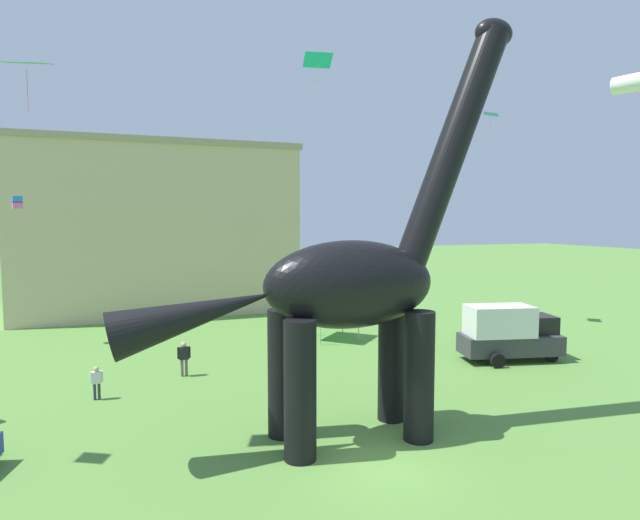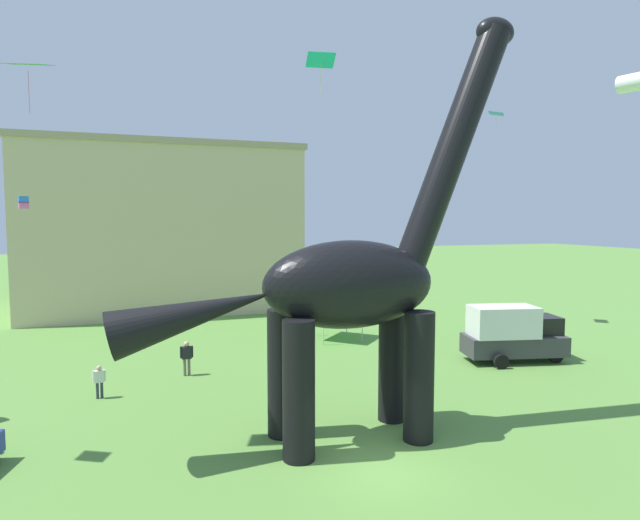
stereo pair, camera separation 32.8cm
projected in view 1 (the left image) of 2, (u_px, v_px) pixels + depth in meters
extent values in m
plane|color=#5B8E3D|center=(383.00, 470.00, 16.92)|extent=(240.00, 240.00, 0.00)
cylinder|color=black|center=(392.00, 361.00, 21.01)|extent=(1.10, 1.10, 4.75)
cylinder|color=black|center=(419.00, 376.00, 19.04)|extent=(1.10, 1.10, 4.75)
cylinder|color=black|center=(282.00, 373.00, 19.44)|extent=(1.10, 1.10, 4.75)
cylinder|color=black|center=(300.00, 390.00, 17.47)|extent=(1.10, 1.10, 4.75)
ellipsoid|color=black|center=(351.00, 284.00, 18.97)|extent=(6.51, 2.80, 3.20)
cylinder|color=black|center=(452.00, 146.00, 20.03)|extent=(4.68, 1.20, 9.27)
ellipsoid|color=black|center=(494.00, 33.00, 20.29)|extent=(1.60, 1.00, 1.10)
cone|color=black|center=(198.00, 314.00, 17.15)|extent=(5.72, 1.60, 2.71)
cube|color=#38383D|center=(510.00, 344.00, 29.88)|extent=(5.93, 3.31, 1.10)
cube|color=black|center=(536.00, 324.00, 30.43)|extent=(2.18, 2.29, 1.00)
cube|color=silver|center=(499.00, 321.00, 29.49)|extent=(3.95, 2.77, 1.70)
cylinder|color=black|center=(525.00, 346.00, 31.60)|extent=(0.84, 0.43, 0.80)
cylinder|color=black|center=(551.00, 355.00, 29.63)|extent=(0.84, 0.43, 0.80)
cylinder|color=black|center=(474.00, 352.00, 30.32)|extent=(0.84, 0.43, 0.80)
cylinder|color=black|center=(498.00, 361.00, 28.36)|extent=(0.84, 0.43, 0.80)
cylinder|color=#6B6056|center=(182.00, 368.00, 26.88)|extent=(0.15, 0.15, 0.89)
cylinder|color=#6B6056|center=(186.00, 367.00, 26.95)|extent=(0.15, 0.15, 0.89)
cube|color=black|center=(184.00, 353.00, 26.85)|extent=(0.48, 0.30, 0.63)
sphere|color=tan|center=(184.00, 344.00, 26.82)|extent=(0.28, 0.28, 0.28)
cylinder|color=black|center=(178.00, 353.00, 26.76)|extent=(0.12, 0.12, 0.60)
cylinder|color=black|center=(189.00, 352.00, 26.95)|extent=(0.12, 0.12, 0.60)
cylinder|color=#2D3347|center=(465.00, 338.00, 33.93)|extent=(0.13, 0.13, 0.76)
cylinder|color=#2D3347|center=(467.00, 338.00, 34.00)|extent=(0.13, 0.13, 0.76)
cube|color=black|center=(467.00, 328.00, 33.92)|extent=(0.41, 0.25, 0.54)
sphere|color=tan|center=(467.00, 322.00, 33.88)|extent=(0.24, 0.24, 0.24)
cylinder|color=black|center=(463.00, 328.00, 33.83)|extent=(0.10, 0.10, 0.51)
cylinder|color=black|center=(470.00, 327.00, 34.00)|extent=(0.10, 0.10, 0.51)
cylinder|color=#2D3347|center=(95.00, 392.00, 23.39)|extent=(0.12, 0.12, 0.75)
cylinder|color=#2D3347|center=(99.00, 391.00, 23.46)|extent=(0.12, 0.12, 0.75)
cube|color=silver|center=(96.00, 377.00, 23.37)|extent=(0.41, 0.25, 0.53)
sphere|color=tan|center=(96.00, 369.00, 23.34)|extent=(0.23, 0.23, 0.23)
cylinder|color=silver|center=(91.00, 377.00, 23.29)|extent=(0.10, 0.10, 0.50)
cylinder|color=silver|center=(102.00, 376.00, 23.45)|extent=(0.10, 0.10, 0.50)
cylinder|color=#B2B2B7|center=(343.00, 318.00, 36.95)|extent=(0.06, 0.06, 2.10)
cylinder|color=#B2B2B7|center=(359.00, 326.00, 34.43)|extent=(0.06, 0.06, 2.10)
cylinder|color=#B2B2B7|center=(307.00, 321.00, 36.02)|extent=(0.06, 0.06, 2.10)
cylinder|color=#B2B2B7|center=(320.00, 329.00, 33.50)|extent=(0.06, 0.06, 2.10)
pyramid|color=green|center=(332.00, 301.00, 35.11)|extent=(3.15, 3.15, 0.90)
cube|color=#19B2B7|center=(318.00, 60.00, 28.57)|extent=(1.69, 1.29, 0.55)
cylinder|color=yellow|center=(318.00, 79.00, 28.65)|extent=(0.01, 0.01, 1.54)
cube|color=#287AE5|center=(491.00, 114.00, 38.92)|extent=(1.72, 1.75, 0.22)
cylinder|color=orange|center=(491.00, 127.00, 38.99)|extent=(0.01, 0.01, 1.41)
cube|color=#287AE5|center=(17.00, 200.00, 32.59)|extent=(0.67, 0.67, 0.44)
cube|color=pink|center=(17.00, 205.00, 32.62)|extent=(0.67, 0.67, 0.44)
cube|color=green|center=(26.00, 63.00, 16.87)|extent=(1.56, 1.30, 0.25)
cylinder|color=red|center=(27.00, 91.00, 16.94)|extent=(0.01, 0.01, 1.36)
cube|color=#CCB78E|center=(159.00, 231.00, 47.84)|extent=(22.61, 13.94, 13.96)
cube|color=tan|center=(157.00, 150.00, 47.27)|extent=(23.06, 14.21, 0.50)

